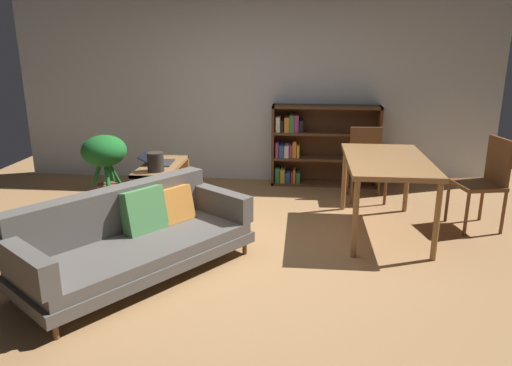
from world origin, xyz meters
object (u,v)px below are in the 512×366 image
at_px(open_laptop, 158,161).
at_px(dining_chair_near, 366,158).
at_px(dining_table, 387,166).
at_px(media_console, 162,189).
at_px(fabric_couch, 133,236).
at_px(desk_speaker, 156,162).
at_px(potted_floor_plant, 104,156).
at_px(dining_chair_far, 486,178).
at_px(bookshelf, 317,146).

bearing_deg(open_laptop, dining_chair_near, 15.77).
bearing_deg(dining_table, dining_chair_near, 92.84).
bearing_deg(media_console, open_laptop, 133.25).
bearing_deg(fabric_couch, desk_speaker, 97.52).
distance_m(dining_table, dining_chair_near, 1.18).
bearing_deg(desk_speaker, dining_chair_near, 23.44).
bearing_deg(potted_floor_plant, fabric_couch, -61.62).
bearing_deg(open_laptop, potted_floor_plant, 164.58).
xyz_separation_m(fabric_couch, dining_chair_far, (3.42, 1.41, 0.23)).
relative_size(desk_speaker, bookshelf, 0.14).
height_order(open_laptop, desk_speaker, desk_speaker).
bearing_deg(bookshelf, dining_table, -69.07).
relative_size(potted_floor_plant, dining_table, 0.59).
xyz_separation_m(open_laptop, bookshelf, (1.90, 1.32, -0.05)).
bearing_deg(bookshelf, dining_chair_near, -44.42).
bearing_deg(potted_floor_plant, bookshelf, 22.81).
distance_m(desk_speaker, dining_chair_near, 2.67).
xyz_separation_m(dining_chair_near, dining_chair_far, (1.15, -0.94, 0.03)).
bearing_deg(fabric_couch, media_console, 97.24).
xyz_separation_m(desk_speaker, dining_chair_far, (3.59, 0.12, -0.12)).
bearing_deg(bookshelf, open_laptop, -145.24).
bearing_deg(open_laptop, dining_table, -9.95).
bearing_deg(open_laptop, dining_chair_far, -3.52).
bearing_deg(media_console, desk_speaker, -83.94).
relative_size(media_console, dining_chair_near, 1.10).
relative_size(open_laptop, desk_speaker, 1.82).
height_order(fabric_couch, dining_table, dining_table).
distance_m(open_laptop, desk_speaker, 0.36).
bearing_deg(potted_floor_plant, open_laptop, -15.42).
bearing_deg(dining_chair_far, potted_floor_plant, 174.42).
bearing_deg(dining_chair_near, potted_floor_plant, -171.20).
xyz_separation_m(media_console, potted_floor_plant, (-0.79, 0.25, 0.33)).
relative_size(desk_speaker, potted_floor_plant, 0.25).
xyz_separation_m(desk_speaker, dining_table, (2.50, -0.10, 0.04)).
xyz_separation_m(fabric_couch, bookshelf, (1.65, 2.95, 0.22)).
xyz_separation_m(open_laptop, desk_speaker, (0.08, -0.35, 0.08)).
distance_m(desk_speaker, potted_floor_plant, 0.99).
bearing_deg(desk_speaker, potted_floor_plant, 146.10).
height_order(dining_chair_far, bookshelf, bookshelf).
distance_m(media_console, open_laptop, 0.33).
bearing_deg(open_laptop, bookshelf, 34.76).
bearing_deg(open_laptop, fabric_couch, -81.40).
xyz_separation_m(desk_speaker, potted_floor_plant, (-0.82, 0.55, -0.08)).
relative_size(fabric_couch, dining_table, 1.47).
xyz_separation_m(fabric_couch, potted_floor_plant, (-0.99, 1.84, 0.27)).
relative_size(open_laptop, potted_floor_plant, 0.45).
bearing_deg(dining_chair_far, dining_chair_near, 140.73).
distance_m(fabric_couch, potted_floor_plant, 2.11).
relative_size(dining_table, bookshelf, 0.98).
distance_m(potted_floor_plant, dining_table, 3.39).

